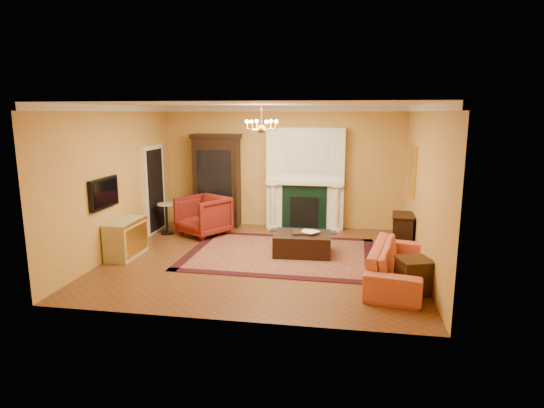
% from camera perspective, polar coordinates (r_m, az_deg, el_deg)
% --- Properties ---
extents(floor, '(6.00, 5.50, 0.02)m').
position_cam_1_polar(floor, '(9.09, -1.26, -6.97)').
color(floor, brown).
rests_on(floor, ground).
extents(ceiling, '(6.00, 5.50, 0.02)m').
position_cam_1_polar(ceiling, '(8.62, -1.35, 12.44)').
color(ceiling, silver).
rests_on(ceiling, wall_back).
extents(wall_back, '(6.00, 0.02, 3.00)m').
position_cam_1_polar(wall_back, '(11.43, 1.29, 4.60)').
color(wall_back, gold).
rests_on(wall_back, floor).
extents(wall_front, '(6.00, 0.02, 3.00)m').
position_cam_1_polar(wall_front, '(6.09, -6.15, -1.53)').
color(wall_front, gold).
rests_on(wall_front, floor).
extents(wall_left, '(0.02, 5.50, 3.00)m').
position_cam_1_polar(wall_left, '(9.74, -18.99, 2.80)').
color(wall_left, gold).
rests_on(wall_left, floor).
extents(wall_right, '(0.02, 5.50, 3.00)m').
position_cam_1_polar(wall_right, '(8.69, 18.60, 1.84)').
color(wall_right, gold).
rests_on(wall_right, floor).
extents(fireplace, '(1.90, 0.70, 2.50)m').
position_cam_1_polar(fireplace, '(11.21, 4.18, 2.87)').
color(fireplace, white).
rests_on(fireplace, wall_back).
extents(crown_molding, '(6.00, 5.50, 0.12)m').
position_cam_1_polar(crown_molding, '(9.56, -0.25, 11.92)').
color(crown_molding, white).
rests_on(crown_molding, ceiling).
extents(doorway, '(0.08, 1.05, 2.10)m').
position_cam_1_polar(doorway, '(11.29, -14.53, 1.83)').
color(doorway, silver).
rests_on(doorway, wall_left).
extents(tv_panel, '(0.09, 0.95, 0.58)m').
position_cam_1_polar(tv_panel, '(9.22, -20.33, 1.30)').
color(tv_panel, black).
rests_on(tv_panel, wall_left).
extents(gilt_mirror, '(0.06, 0.76, 1.05)m').
position_cam_1_polar(gilt_mirror, '(10.04, 17.19, 4.01)').
color(gilt_mirror, gold).
rests_on(gilt_mirror, wall_right).
extents(chandelier, '(0.63, 0.55, 0.53)m').
position_cam_1_polar(chandelier, '(8.63, -1.33, 9.77)').
color(chandelier, '#BC8933').
rests_on(chandelier, ceiling).
extents(oriental_rug, '(3.85, 2.92, 0.02)m').
position_cam_1_polar(oriental_rug, '(9.39, 1.05, -6.25)').
color(oriental_rug, '#4F1011').
rests_on(oriental_rug, floor).
extents(china_cabinet, '(1.12, 0.53, 2.23)m').
position_cam_1_polar(china_cabinet, '(11.56, -6.89, 2.68)').
color(china_cabinet, black).
rests_on(china_cabinet, floor).
extents(wingback_armchair, '(1.34, 1.32, 1.02)m').
position_cam_1_polar(wingback_armchair, '(10.81, -8.62, -1.23)').
color(wingback_armchair, maroon).
rests_on(wingback_armchair, floor).
extents(pedestal_table, '(0.42, 0.42, 0.74)m').
position_cam_1_polar(pedestal_table, '(11.09, -13.10, -1.51)').
color(pedestal_table, black).
rests_on(pedestal_table, floor).
extents(commode, '(0.47, 1.00, 0.74)m').
position_cam_1_polar(commode, '(9.60, -17.87, -4.16)').
color(commode, tan).
rests_on(commode, floor).
extents(coral_sofa, '(1.04, 2.30, 0.87)m').
position_cam_1_polar(coral_sofa, '(8.04, 15.60, -6.55)').
color(coral_sofa, '#CD6B41').
rests_on(coral_sofa, floor).
extents(end_table, '(0.59, 0.59, 0.54)m').
position_cam_1_polar(end_table, '(7.72, 17.34, -8.70)').
color(end_table, '#31200D').
rests_on(end_table, floor).
extents(console_table, '(0.47, 0.73, 0.77)m').
position_cam_1_polar(console_table, '(9.80, 16.02, -3.63)').
color(console_table, black).
rests_on(console_table, floor).
extents(leather_ottoman, '(1.17, 0.87, 0.42)m').
position_cam_1_polar(leather_ottoman, '(9.31, 3.85, -5.01)').
color(leather_ottoman, black).
rests_on(leather_ottoman, oriental_rug).
extents(ottoman_tray, '(0.57, 0.48, 0.03)m').
position_cam_1_polar(ottoman_tray, '(9.30, 4.06, -3.56)').
color(ottoman_tray, black).
rests_on(ottoman_tray, leather_ottoman).
extents(book_a, '(0.19, 0.05, 0.26)m').
position_cam_1_polar(book_a, '(9.28, 3.82, -2.67)').
color(book_a, gray).
rests_on(book_a, ottoman_tray).
extents(book_b, '(0.20, 0.14, 0.30)m').
position_cam_1_polar(book_b, '(9.25, 4.52, -2.58)').
color(book_b, gray).
rests_on(book_b, ottoman_tray).
extents(topiary_left, '(0.14, 0.14, 0.39)m').
position_cam_1_polar(topiary_left, '(11.22, 0.69, 4.18)').
color(topiary_left, gray).
rests_on(topiary_left, fireplace).
extents(topiary_right, '(0.17, 0.17, 0.45)m').
position_cam_1_polar(topiary_right, '(11.09, 8.24, 4.16)').
color(topiary_right, gray).
rests_on(topiary_right, fireplace).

